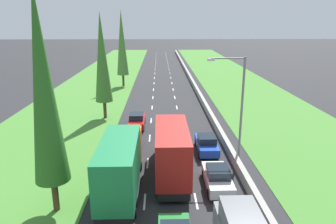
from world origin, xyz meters
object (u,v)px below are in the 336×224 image
at_px(green_box_truck_left_lane, 121,164).
at_px(poplar_tree_nearest, 43,88).
at_px(white_sedan_right_lane, 217,177).
at_px(red_box_truck_centre_lane, 171,149).
at_px(black_hatchback_left_lane, 132,140).
at_px(street_light_mast, 238,101).
at_px(red_sedan_left_lane, 137,120).
at_px(poplar_tree_third, 122,43).
at_px(blue_sedan_centre_lane, 167,127).
at_px(poplar_tree_second, 102,58).
at_px(blue_sedan_right_lane, 207,144).

distance_m(green_box_truck_left_lane, poplar_tree_nearest, 7.42).
height_order(white_sedan_right_lane, green_box_truck_left_lane, green_box_truck_left_lane).
bearing_deg(red_box_truck_centre_lane, white_sedan_right_lane, -33.44).
bearing_deg(black_hatchback_left_lane, street_light_mast, -15.28).
bearing_deg(red_sedan_left_lane, white_sedan_right_lane, -63.80).
xyz_separation_m(white_sedan_right_lane, poplar_tree_third, (-10.91, 37.44, 7.09)).
bearing_deg(blue_sedan_centre_lane, poplar_tree_second, 140.48).
bearing_deg(poplar_tree_second, blue_sedan_right_lane, -44.49).
relative_size(green_box_truck_left_lane, poplar_tree_third, 0.69).
xyz_separation_m(blue_sedan_right_lane, red_box_truck_centre_lane, (-3.44, -4.38, 1.37)).
xyz_separation_m(white_sedan_right_lane, red_sedan_left_lane, (-6.82, 13.85, 0.00)).
xyz_separation_m(red_box_truck_centre_lane, blue_sedan_centre_lane, (-0.13, 9.09, -1.37)).
height_order(blue_sedan_right_lane, street_light_mast, street_light_mast).
bearing_deg(black_hatchback_left_lane, red_box_truck_centre_lane, -56.72).
bearing_deg(poplar_tree_second, black_hatchback_left_lane, -67.21).
bearing_deg(blue_sedan_right_lane, red_sedan_left_lane, 133.66).
relative_size(blue_sedan_right_lane, blue_sedan_centre_lane, 1.00).
distance_m(blue_sedan_right_lane, poplar_tree_third, 33.57).
height_order(black_hatchback_left_lane, blue_sedan_centre_lane, black_hatchback_left_lane).
relative_size(blue_sedan_right_lane, poplar_tree_second, 0.35).
bearing_deg(white_sedan_right_lane, black_hatchback_left_lane, 131.96).
height_order(black_hatchback_left_lane, red_sedan_left_lane, black_hatchback_left_lane).
height_order(red_box_truck_centre_lane, red_sedan_left_lane, red_box_truck_centre_lane).
height_order(blue_sedan_right_lane, poplar_tree_second, poplar_tree_second).
xyz_separation_m(red_sedan_left_lane, blue_sedan_centre_lane, (3.40, -2.59, 0.00)).
bearing_deg(green_box_truck_left_lane, blue_sedan_centre_lane, 73.34).
bearing_deg(poplar_tree_second, blue_sedan_centre_lane, -39.52).
xyz_separation_m(blue_sedan_right_lane, black_hatchback_left_lane, (-7.05, 1.12, 0.02)).
xyz_separation_m(blue_sedan_right_lane, poplar_tree_nearest, (-11.05, -9.10, 7.26)).
relative_size(white_sedan_right_lane, street_light_mast, 0.50).
bearing_deg(blue_sedan_right_lane, black_hatchback_left_lane, 170.96).
height_order(blue_sedan_right_lane, poplar_tree_nearest, poplar_tree_nearest).
height_order(poplar_tree_third, street_light_mast, poplar_tree_third).
height_order(poplar_tree_nearest, poplar_tree_third, poplar_tree_nearest).
distance_m(blue_sedan_centre_lane, street_light_mast, 9.61).
xyz_separation_m(white_sedan_right_lane, poplar_tree_second, (-11.05, 17.55, 6.69)).
relative_size(blue_sedan_right_lane, red_box_truck_centre_lane, 0.48).
xyz_separation_m(red_sedan_left_lane, poplar_tree_third, (-4.09, 23.58, 7.09)).
height_order(blue_sedan_right_lane, blue_sedan_centre_lane, same).
height_order(white_sedan_right_lane, poplar_tree_nearest, poplar_tree_nearest).
height_order(red_box_truck_centre_lane, poplar_tree_nearest, poplar_tree_nearest).
xyz_separation_m(red_box_truck_centre_lane, poplar_tree_second, (-7.76, 15.38, 5.32)).
relative_size(poplar_tree_second, street_light_mast, 1.43).
relative_size(green_box_truck_left_lane, red_sedan_left_lane, 2.09).
xyz_separation_m(red_box_truck_centre_lane, poplar_tree_third, (-7.62, 35.27, 5.72)).
relative_size(black_hatchback_left_lane, red_sedan_left_lane, 0.87).
bearing_deg(red_sedan_left_lane, poplar_tree_second, 138.82).
height_order(green_box_truck_left_lane, poplar_tree_nearest, poplar_tree_nearest).
bearing_deg(red_box_truck_centre_lane, red_sedan_left_lane, 106.82).
relative_size(white_sedan_right_lane, poplar_tree_third, 0.33).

